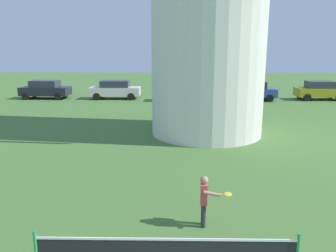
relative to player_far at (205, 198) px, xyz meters
The scene contains 6 objects.
player_far is the anchor object (origin of this frame).
parked_car_black 24.33m from the player_far, 119.01° to the left, with size 4.13×1.99×1.56m.
parked_car_cream 22.02m from the player_far, 105.20° to the left, with size 4.24×1.92×1.56m.
parked_car_silver 20.16m from the player_far, 90.34° to the left, with size 3.88×1.91×1.56m.
parked_car_blue 21.41m from the player_far, 74.53° to the left, with size 4.09×2.14×1.56m.
parked_car_mustard 23.93m from the player_far, 61.35° to the left, with size 3.86×1.88×1.56m.
Camera 1 is at (-0.11, -2.69, 4.12)m, focal length 35.96 mm.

